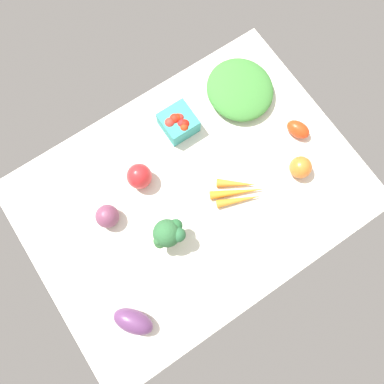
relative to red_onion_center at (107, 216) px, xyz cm
name	(u,v)px	position (x,y,z in cm)	size (l,w,h in cm)	color
tablecloth	(192,194)	(25.60, -7.59, -4.59)	(104.00, 76.00, 2.00)	silver
red_onion_center	(107,216)	(0.00, 0.00, 0.00)	(7.17, 7.17, 7.17)	#743A54
berry_basket	(178,123)	(34.48, 13.51, 0.28)	(10.26, 10.26, 7.85)	teal
heirloom_tomato_orange	(301,167)	(57.93, -20.13, -0.10)	(6.97, 6.97, 6.97)	orange
broccoli_head	(169,234)	(12.39, -15.21, 3.73)	(10.10, 8.58, 11.65)	#96BA74
carrot_bunch	(238,192)	(37.66, -15.49, -2.22)	(17.11, 13.67, 2.81)	orange
roma_tomato	(298,129)	(65.61, -9.44, -1.11)	(7.90, 4.96, 4.96)	red
bell_pepper_red	(139,176)	(14.59, 5.07, 0.82)	(7.75, 7.75, 8.80)	red
eggplant	(133,321)	(-9.34, -29.94, -0.35)	(11.82, 6.46, 6.46)	#5F3462
leafy_greens_clump	(240,89)	(58.14, 12.49, -0.61)	(23.23, 21.95, 5.95)	#3D8235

